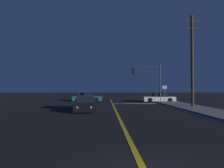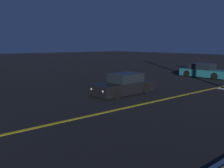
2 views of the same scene
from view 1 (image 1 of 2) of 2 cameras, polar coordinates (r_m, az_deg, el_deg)
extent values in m
cube|color=slate|center=(16.80, 30.00, -7.94)|extent=(3.20, 38.74, 0.15)
cube|color=gold|center=(14.30, 1.69, -9.59)|extent=(0.20, 36.58, 0.01)
cube|color=white|center=(15.91, 24.30, -8.64)|extent=(0.16, 36.58, 0.01)
cube|color=white|center=(23.83, 7.77, -6.26)|extent=(6.31, 0.50, 0.01)
cube|color=black|center=(16.64, -8.39, -6.91)|extent=(1.91, 4.36, 0.68)
cube|color=black|center=(16.84, -8.33, -4.79)|extent=(1.58, 2.03, 0.60)
cylinder|color=black|center=(15.29, -5.66, -7.87)|extent=(0.24, 0.65, 0.64)
cylinder|color=black|center=(15.41, -11.81, -7.79)|extent=(0.24, 0.65, 0.64)
cylinder|color=black|center=(17.94, -5.47, -6.89)|extent=(0.24, 0.65, 0.64)
cylinder|color=black|center=(18.04, -10.71, -6.84)|extent=(0.24, 0.65, 0.64)
sphere|color=#FFF4CC|center=(14.52, -6.81, -7.42)|extent=(0.18, 0.18, 0.18)
sphere|color=#FFF4CC|center=(14.61, -11.12, -7.36)|extent=(0.18, 0.18, 0.18)
sphere|color=red|center=(18.69, -6.27, -6.05)|extent=(0.14, 0.14, 0.14)
sphere|color=red|center=(18.75, -9.61, -6.02)|extent=(0.14, 0.14, 0.14)
cube|color=#195960|center=(28.45, -7.91, -4.57)|extent=(4.64, 2.05, 0.68)
cube|color=black|center=(28.44, -8.46, -3.36)|extent=(2.17, 1.67, 0.60)
cylinder|color=black|center=(29.28, -5.06, -4.72)|extent=(0.65, 0.25, 0.64)
cylinder|color=black|center=(27.58, -5.05, -4.94)|extent=(0.65, 0.25, 0.64)
cylinder|color=black|center=(29.41, -10.59, -4.69)|extent=(0.65, 0.25, 0.64)
cylinder|color=black|center=(27.72, -10.93, -4.90)|extent=(0.65, 0.25, 0.64)
sphere|color=#FFF4CC|center=(28.99, -3.46, -4.36)|extent=(0.18, 0.18, 0.18)
sphere|color=#FFF4CC|center=(27.86, -3.39, -4.49)|extent=(0.18, 0.18, 0.18)
sphere|color=red|center=(29.20, -12.24, -4.31)|extent=(0.14, 0.14, 0.14)
sphere|color=red|center=(28.08, -12.53, -4.43)|extent=(0.14, 0.14, 0.14)
cube|color=silver|center=(27.80, 14.72, -4.62)|extent=(4.76, 2.12, 0.68)
cube|color=black|center=(27.84, 15.27, -3.38)|extent=(2.23, 1.73, 0.60)
cylinder|color=black|center=(26.63, 12.15, -5.04)|extent=(0.65, 0.25, 0.64)
cylinder|color=black|center=(28.36, 11.43, -4.81)|extent=(0.65, 0.25, 0.64)
cylinder|color=black|center=(27.36, 18.13, -4.90)|extent=(0.65, 0.25, 0.64)
cylinder|color=black|center=(29.05, 17.07, -4.70)|extent=(0.65, 0.25, 0.64)
sphere|color=#FFF4CC|center=(26.75, 10.28, -4.60)|extent=(0.18, 0.18, 0.18)
sphere|color=#FFF4CC|center=(27.91, 9.87, -4.47)|extent=(0.18, 0.18, 0.18)
sphere|color=red|center=(27.89, 19.59, -4.41)|extent=(0.14, 0.14, 0.14)
sphere|color=red|center=(29.00, 18.83, -4.30)|extent=(0.14, 0.14, 0.14)
cylinder|color=#38383D|center=(26.93, 15.21, 0.22)|extent=(0.18, 0.18, 5.53)
cylinder|color=#38383D|center=(26.57, 11.04, 5.33)|extent=(4.00, 0.12, 0.12)
cube|color=black|center=(26.13, 6.77, 4.22)|extent=(0.28, 0.28, 0.90)
sphere|color=red|center=(26.15, 6.76, 4.81)|extent=(0.22, 0.22, 0.22)
sphere|color=#4C2D05|center=(26.13, 6.77, 4.22)|extent=(0.22, 0.22, 0.22)
sphere|color=#0A3814|center=(26.10, 6.77, 3.63)|extent=(0.22, 0.22, 0.22)
cylinder|color=#42301E|center=(20.67, 24.32, 6.61)|extent=(0.30, 0.30, 9.75)
cube|color=#42301E|center=(21.66, 24.21, 17.88)|extent=(1.55, 0.12, 0.12)
cube|color=#42301E|center=(21.42, 24.23, 15.85)|extent=(1.30, 0.12, 0.12)
cylinder|color=slate|center=(24.18, 16.54, -3.28)|extent=(0.06, 0.06, 2.42)
cube|color=white|center=(24.17, 16.53, -1.01)|extent=(0.56, 0.06, 0.40)
camera|label=2|loc=(11.60, 57.98, 5.02)|focal=39.98mm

